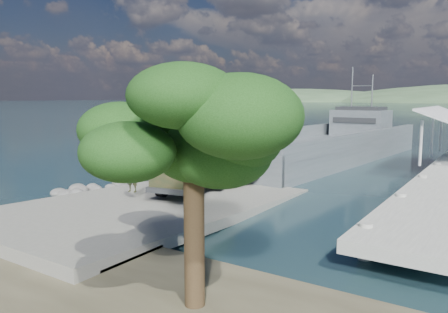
# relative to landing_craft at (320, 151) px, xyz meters

# --- Properties ---
(ground) EXTENTS (1400.00, 1400.00, 0.00)m
(ground) POSITION_rel_landing_craft_xyz_m (-0.41, -21.98, -0.83)
(ground) COLOR #1A333E
(ground) RESTS_ON ground
(boat_ramp) EXTENTS (10.00, 18.00, 0.50)m
(boat_ramp) POSITION_rel_landing_craft_xyz_m (-0.41, -22.98, -0.58)
(boat_ramp) COLOR slate
(boat_ramp) RESTS_ON ground
(shoreline_rocks) EXTENTS (3.20, 5.60, 0.90)m
(shoreline_rocks) POSITION_rel_landing_craft_xyz_m (-6.61, -21.48, -0.83)
(shoreline_rocks) COLOR #51514F
(shoreline_rocks) RESTS_ON ground
(landing_craft) EXTENTS (11.30, 34.86, 10.19)m
(landing_craft) POSITION_rel_landing_craft_xyz_m (0.00, 0.00, 0.00)
(landing_craft) COLOR #495356
(landing_craft) RESTS_ON ground
(military_truck) EXTENTS (3.83, 7.95, 3.55)m
(military_truck) POSITION_rel_landing_craft_xyz_m (-0.27, -19.07, 1.43)
(military_truck) COLOR black
(military_truck) RESTS_ON boat_ramp
(soldier) EXTENTS (0.82, 0.63, 2.01)m
(soldier) POSITION_rel_landing_craft_xyz_m (-1.72, -23.26, 0.67)
(soldier) COLOR black
(soldier) RESTS_ON boat_ramp
(overhang_tree) EXTENTS (6.98, 6.43, 6.34)m
(overhang_tree) POSITION_rel_landing_craft_xyz_m (7.92, -30.58, 4.24)
(overhang_tree) COLOR black
(overhang_tree) RESTS_ON ground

